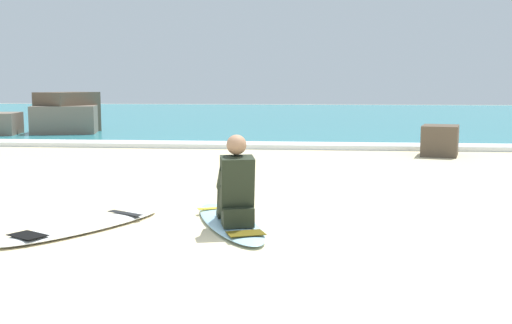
{
  "coord_description": "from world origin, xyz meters",
  "views": [
    {
      "loc": [
        0.61,
        -5.84,
        1.55
      ],
      "look_at": [
        -0.17,
        1.97,
        0.55
      ],
      "focal_mm": 43.56,
      "sensor_mm": 36.0,
      "label": 1
    }
  ],
  "objects_px": {
    "surfboard_spare_near": "(83,226)",
    "shoreline_rock": "(440,140)",
    "surfboard_main": "(230,222)",
    "surfer_seated": "(236,190)"
  },
  "relations": [
    {
      "from": "surfer_seated",
      "to": "surfboard_spare_near",
      "type": "xyz_separation_m",
      "value": [
        -1.63,
        -0.12,
        -0.4
      ]
    },
    {
      "from": "surfboard_main",
      "to": "shoreline_rock",
      "type": "bearing_deg",
      "value": 62.97
    },
    {
      "from": "surfboard_main",
      "to": "shoreline_rock",
      "type": "distance_m",
      "value": 7.87
    },
    {
      "from": "surfboard_main",
      "to": "surfboard_spare_near",
      "type": "relative_size",
      "value": 1.05
    },
    {
      "from": "shoreline_rock",
      "to": "surfboard_spare_near",
      "type": "bearing_deg",
      "value": -124.77
    },
    {
      "from": "surfboard_main",
      "to": "surfboard_spare_near",
      "type": "xyz_separation_m",
      "value": [
        -1.53,
        -0.35,
        0.0
      ]
    },
    {
      "from": "surfer_seated",
      "to": "surfboard_main",
      "type": "bearing_deg",
      "value": 114.69
    },
    {
      "from": "surfboard_spare_near",
      "to": "shoreline_rock",
      "type": "xyz_separation_m",
      "value": [
        5.1,
        7.35,
        0.29
      ]
    },
    {
      "from": "surfer_seated",
      "to": "surfboard_spare_near",
      "type": "relative_size",
      "value": 0.45
    },
    {
      "from": "surfer_seated",
      "to": "shoreline_rock",
      "type": "xyz_separation_m",
      "value": [
        3.47,
        7.23,
        -0.11
      ]
    }
  ]
}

